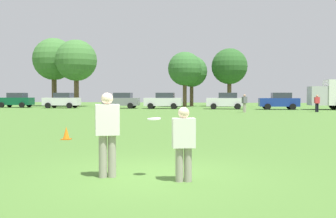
% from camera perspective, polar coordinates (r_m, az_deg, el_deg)
% --- Properties ---
extents(ground_plane, '(142.12, 142.12, 0.00)m').
position_cam_1_polar(ground_plane, '(8.75, -2.55, -9.09)').
color(ground_plane, '#47702D').
extents(player_thrower, '(0.54, 0.43, 1.72)m').
position_cam_1_polar(player_thrower, '(8.44, -8.40, -2.87)').
color(player_thrower, gray).
rests_on(player_thrower, ground).
extents(player_defender, '(0.48, 0.35, 1.44)m').
position_cam_1_polar(player_defender, '(7.96, 2.18, -4.34)').
color(player_defender, gray).
rests_on(player_defender, ground).
extents(frisbee, '(0.27, 0.27, 0.05)m').
position_cam_1_polar(frisbee, '(8.30, -1.94, -1.38)').
color(frisbee, white).
extents(traffic_cone, '(0.32, 0.32, 0.48)m').
position_cam_1_polar(traffic_cone, '(15.78, -13.90, -3.29)').
color(traffic_cone, '#D8590C').
rests_on(traffic_cone, ground).
extents(parked_car_near_left, '(4.28, 2.36, 1.82)m').
position_cam_1_polar(parked_car_near_left, '(54.47, -20.30, 1.17)').
color(parked_car_near_left, '#0C4C2D').
rests_on(parked_car_near_left, ground).
extents(parked_car_mid_left, '(4.28, 2.36, 1.82)m').
position_cam_1_polar(parked_car_mid_left, '(50.67, -14.45, 1.18)').
color(parked_car_mid_left, silver).
rests_on(parked_car_mid_left, ground).
extents(parked_car_center, '(4.28, 2.36, 1.82)m').
position_cam_1_polar(parked_car_center, '(48.51, -6.46, 1.19)').
color(parked_car_center, slate).
rests_on(parked_car_center, ground).
extents(parked_car_mid_right, '(4.28, 2.36, 1.82)m').
position_cam_1_polar(parked_car_mid_right, '(46.88, -0.63, 1.17)').
color(parked_car_mid_right, silver).
rests_on(parked_car_mid_right, ground).
extents(parked_car_near_right, '(4.28, 2.36, 1.82)m').
position_cam_1_polar(parked_car_near_right, '(46.23, 8.01, 1.14)').
color(parked_car_near_right, silver).
rests_on(parked_car_near_right, ground).
extents(parked_car_far_right, '(4.28, 2.36, 1.82)m').
position_cam_1_polar(parked_car_far_right, '(46.17, 15.15, 1.08)').
color(parked_car_far_right, navy).
rests_on(parked_car_far_right, ground).
extents(bystander_sideline_watcher, '(0.49, 0.36, 1.61)m').
position_cam_1_polar(bystander_sideline_watcher, '(40.67, 19.91, 0.88)').
color(bystander_sideline_watcher, black).
rests_on(bystander_sideline_watcher, ground).
extents(bystander_far_jogger, '(0.51, 0.49, 1.65)m').
position_cam_1_polar(bystander_far_jogger, '(38.24, 10.54, 0.93)').
color(bystander_far_jogger, gray).
rests_on(bystander_far_jogger, ground).
extents(tree_west_oak, '(5.74, 5.74, 9.33)m').
position_cam_1_polar(tree_west_oak, '(59.02, -15.50, 6.63)').
color(tree_west_oak, brown).
rests_on(tree_west_oak, ground).
extents(tree_west_maple, '(5.43, 5.43, 8.83)m').
position_cam_1_polar(tree_west_maple, '(55.94, -12.58, 6.55)').
color(tree_west_maple, brown).
rests_on(tree_west_maple, ground).
extents(tree_center_elm, '(4.42, 4.42, 7.19)m').
position_cam_1_polar(tree_center_elm, '(54.11, 2.34, 5.56)').
color(tree_center_elm, brown).
rests_on(tree_center_elm, ground).
extents(tree_east_birch, '(4.20, 4.20, 6.82)m').
position_cam_1_polar(tree_east_birch, '(55.71, 3.29, 5.20)').
color(tree_east_birch, brown).
rests_on(tree_east_birch, ground).
extents(tree_east_oak, '(4.76, 4.76, 7.74)m').
position_cam_1_polar(tree_east_oak, '(55.58, 8.50, 5.83)').
color(tree_east_oak, brown).
rests_on(tree_east_oak, ground).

